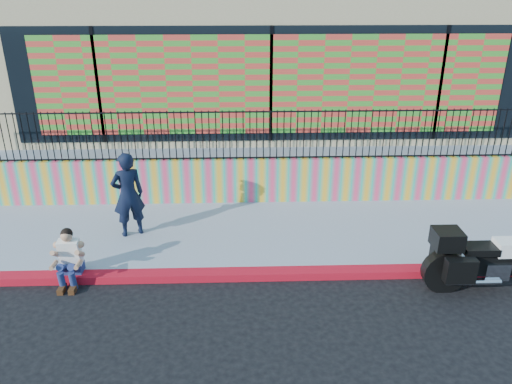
{
  "coord_description": "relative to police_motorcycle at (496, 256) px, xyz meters",
  "views": [
    {
      "loc": [
        -0.78,
        -8.1,
        5.25
      ],
      "look_at": [
        -0.47,
        1.2,
        1.26
      ],
      "focal_mm": 35.0,
      "sensor_mm": 36.0,
      "label": 1
    }
  ],
  "objects": [
    {
      "name": "ground",
      "position": [
        -3.78,
        0.51,
        -0.68
      ],
      "size": [
        90.0,
        90.0,
        0.0
      ],
      "primitive_type": "plane",
      "color": "black",
      "rests_on": "ground"
    },
    {
      "name": "red_curb",
      "position": [
        -3.78,
        0.51,
        -0.61
      ],
      "size": [
        16.0,
        0.3,
        0.15
      ],
      "primitive_type": "cube",
      "color": "red",
      "rests_on": "ground"
    },
    {
      "name": "sidewalk",
      "position": [
        -3.78,
        2.16,
        -0.61
      ],
      "size": [
        16.0,
        3.0,
        0.15
      ],
      "primitive_type": "cube",
      "color": "#8892A3",
      "rests_on": "ground"
    },
    {
      "name": "mural_wall",
      "position": [
        -3.78,
        3.76,
        0.02
      ],
      "size": [
        16.0,
        0.2,
        1.1
      ],
      "primitive_type": "cube",
      "color": "#F8416F",
      "rests_on": "sidewalk"
    },
    {
      "name": "metal_fence",
      "position": [
        -3.78,
        3.76,
        1.17
      ],
      "size": [
        15.8,
        0.04,
        1.2
      ],
      "primitive_type": null,
      "color": "black",
      "rests_on": "mural_wall"
    },
    {
      "name": "elevated_platform",
      "position": [
        -3.78,
        8.86,
        -0.06
      ],
      "size": [
        16.0,
        10.0,
        1.25
      ],
      "primitive_type": "cube",
      "color": "#8892A3",
      "rests_on": "ground"
    },
    {
      "name": "storefront_building",
      "position": [
        -3.78,
        8.64,
        2.57
      ],
      "size": [
        14.0,
        8.06,
        4.0
      ],
      "color": "tan",
      "rests_on": "elevated_platform"
    },
    {
      "name": "police_motorcycle",
      "position": [
        0.0,
        0.0,
        0.0
      ],
      "size": [
        2.61,
        0.86,
        1.63
      ],
      "color": "black",
      "rests_on": "ground"
    },
    {
      "name": "police_officer",
      "position": [
        -6.93,
        2.1,
        0.39
      ],
      "size": [
        0.8,
        0.68,
        1.85
      ],
      "primitive_type": "imported",
      "rotation": [
        0.0,
        0.0,
        3.57
      ],
      "color": "black",
      "rests_on": "sidewalk"
    },
    {
      "name": "seated_man",
      "position": [
        -7.74,
        0.41,
        -0.23
      ],
      "size": [
        0.54,
        0.71,
        1.06
      ],
      "color": "navy",
      "rests_on": "ground"
    }
  ]
}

